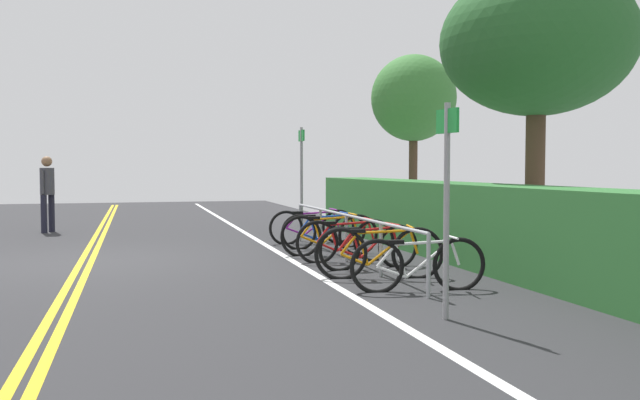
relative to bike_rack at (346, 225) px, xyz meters
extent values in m
cube|color=#2B2B2D|center=(-1.13, -4.04, -0.61)|extent=(36.72, 12.98, 0.05)
cube|color=gold|center=(-1.13, -4.12, -0.58)|extent=(33.04, 0.10, 0.00)
cube|color=gold|center=(-1.13, -3.96, -0.58)|extent=(33.04, 0.10, 0.00)
cube|color=white|center=(-1.13, -0.82, -0.58)|extent=(33.04, 0.12, 0.00)
cylinder|color=#9EA0A5|center=(-3.08, 0.00, -0.21)|extent=(0.05, 0.05, 0.75)
cylinder|color=#9EA0A5|center=(-1.54, 0.00, -0.21)|extent=(0.05, 0.05, 0.75)
cylinder|color=#9EA0A5|center=(0.00, 0.00, -0.21)|extent=(0.05, 0.05, 0.75)
cylinder|color=#9EA0A5|center=(1.54, 0.00, -0.21)|extent=(0.05, 0.05, 0.75)
cylinder|color=#9EA0A5|center=(3.08, 0.00, -0.21)|extent=(0.05, 0.05, 0.75)
cylinder|color=#9EA0A5|center=(0.00, 0.00, 0.17)|extent=(6.15, 0.04, 0.04)
torus|color=black|center=(-2.63, 0.69, -0.27)|extent=(0.07, 0.70, 0.70)
torus|color=black|center=(-2.61, -0.40, -0.27)|extent=(0.07, 0.70, 0.70)
cylinder|color=purple|center=(-2.62, 0.28, -0.19)|extent=(0.05, 0.62, 0.48)
cylinder|color=purple|center=(-2.62, 0.21, 0.02)|extent=(0.05, 0.74, 0.07)
cylinder|color=purple|center=(-2.62, -0.09, -0.20)|extent=(0.04, 0.18, 0.43)
cylinder|color=purple|center=(-2.61, -0.21, -0.34)|extent=(0.04, 0.40, 0.18)
cylinder|color=purple|center=(-2.61, -0.28, -0.13)|extent=(0.04, 0.27, 0.30)
cylinder|color=purple|center=(-2.63, 0.63, -0.11)|extent=(0.04, 0.14, 0.32)
cube|color=black|center=(-2.61, -0.16, 0.04)|extent=(0.08, 0.20, 0.05)
cylinder|color=purple|center=(-2.63, 0.58, 0.09)|extent=(0.46, 0.04, 0.03)
torus|color=black|center=(-1.79, 0.63, -0.27)|extent=(0.07, 0.69, 0.68)
torus|color=black|center=(-1.76, -0.35, -0.27)|extent=(0.07, 0.69, 0.68)
cylinder|color=#1947B7|center=(-1.78, 0.27, -0.19)|extent=(0.05, 0.56, 0.47)
cylinder|color=#1947B7|center=(-1.78, 0.20, 0.01)|extent=(0.05, 0.67, 0.07)
cylinder|color=#1947B7|center=(-1.77, -0.07, -0.21)|extent=(0.04, 0.16, 0.42)
cylinder|color=#1947B7|center=(-1.77, -0.18, -0.34)|extent=(0.05, 0.36, 0.17)
cylinder|color=#1947B7|center=(-1.77, -0.24, -0.14)|extent=(0.04, 0.25, 0.29)
cylinder|color=#1947B7|center=(-1.79, 0.58, -0.12)|extent=(0.04, 0.13, 0.31)
cube|color=black|center=(-1.77, -0.13, 0.03)|extent=(0.09, 0.20, 0.05)
cylinder|color=#1947B7|center=(-1.79, 0.54, 0.08)|extent=(0.46, 0.04, 0.03)
torus|color=black|center=(-0.83, 0.49, -0.25)|extent=(0.08, 0.73, 0.73)
torus|color=black|center=(-0.85, -0.54, -0.25)|extent=(0.08, 0.73, 0.73)
cylinder|color=orange|center=(-0.84, 0.10, -0.17)|extent=(0.05, 0.59, 0.50)
cylinder|color=orange|center=(-0.84, 0.04, 0.05)|extent=(0.05, 0.70, 0.07)
cylinder|color=orange|center=(-0.85, -0.25, -0.18)|extent=(0.04, 0.17, 0.45)
cylinder|color=orange|center=(-0.85, -0.36, -0.33)|extent=(0.05, 0.37, 0.18)
cylinder|color=orange|center=(-0.85, -0.43, -0.11)|extent=(0.04, 0.25, 0.31)
cylinder|color=orange|center=(-0.83, 0.43, -0.09)|extent=(0.04, 0.14, 0.33)
cube|color=black|center=(-0.85, -0.31, 0.07)|extent=(0.09, 0.20, 0.05)
cylinder|color=orange|center=(-0.83, 0.38, 0.12)|extent=(0.46, 0.04, 0.03)
torus|color=black|center=(0.03, 0.46, -0.26)|extent=(0.08, 0.71, 0.71)
torus|color=black|center=(0.00, -0.49, -0.26)|extent=(0.08, 0.71, 0.71)
cylinder|color=red|center=(0.02, 0.11, -0.18)|extent=(0.05, 0.55, 0.48)
cylinder|color=red|center=(0.02, 0.04, 0.03)|extent=(0.05, 0.65, 0.07)
cylinder|color=red|center=(0.01, -0.22, -0.20)|extent=(0.04, 0.16, 0.43)
cylinder|color=red|center=(0.01, -0.32, -0.33)|extent=(0.05, 0.35, 0.18)
cylinder|color=red|center=(0.01, -0.38, -0.12)|extent=(0.04, 0.24, 0.30)
cylinder|color=red|center=(0.03, 0.41, -0.11)|extent=(0.04, 0.13, 0.32)
cube|color=black|center=(0.01, -0.28, 0.05)|extent=(0.09, 0.20, 0.05)
cylinder|color=red|center=(0.03, 0.37, 0.10)|extent=(0.46, 0.04, 0.03)
torus|color=black|center=(0.73, 0.59, -0.27)|extent=(0.13, 0.68, 0.68)
torus|color=black|center=(0.84, -0.38, -0.27)|extent=(0.13, 0.68, 0.68)
cylinder|color=red|center=(0.77, 0.23, -0.20)|extent=(0.10, 0.56, 0.46)
cylinder|color=red|center=(0.78, 0.16, 0.01)|extent=(0.11, 0.66, 0.07)
cylinder|color=red|center=(0.81, -0.10, -0.21)|extent=(0.05, 0.16, 0.42)
cylinder|color=red|center=(0.82, -0.21, -0.34)|extent=(0.07, 0.36, 0.17)
cylinder|color=red|center=(0.82, -0.27, -0.14)|extent=(0.06, 0.24, 0.29)
cylinder|color=red|center=(0.74, 0.54, -0.13)|extent=(0.05, 0.13, 0.31)
cube|color=black|center=(0.81, -0.16, 0.02)|extent=(0.10, 0.21, 0.05)
cylinder|color=red|center=(0.74, 0.49, 0.07)|extent=(0.46, 0.08, 0.03)
torus|color=black|center=(1.77, 0.45, -0.25)|extent=(0.22, 0.73, 0.73)
torus|color=black|center=(1.53, -0.58, -0.25)|extent=(0.22, 0.73, 0.73)
cylinder|color=orange|center=(1.68, 0.06, -0.16)|extent=(0.17, 0.60, 0.50)
cylinder|color=orange|center=(1.66, 0.00, 0.06)|extent=(0.19, 0.71, 0.07)
cylinder|color=orange|center=(1.60, -0.29, -0.18)|extent=(0.07, 0.18, 0.45)
cylinder|color=orange|center=(1.58, -0.40, -0.32)|extent=(0.12, 0.38, 0.19)
cylinder|color=orange|center=(1.56, -0.47, -0.10)|extent=(0.09, 0.26, 0.31)
cylinder|color=orange|center=(1.75, 0.40, -0.09)|extent=(0.07, 0.14, 0.33)
cube|color=black|center=(1.59, -0.35, 0.07)|extent=(0.12, 0.21, 0.05)
cylinder|color=orange|center=(1.74, 0.35, 0.12)|extent=(0.45, 0.13, 0.03)
torus|color=black|center=(2.70, 0.59, -0.27)|extent=(0.14, 0.69, 0.68)
torus|color=black|center=(2.58, -0.45, -0.27)|extent=(0.14, 0.69, 0.68)
cylinder|color=white|center=(2.66, 0.20, -0.19)|extent=(0.11, 0.59, 0.47)
cylinder|color=white|center=(2.65, 0.13, 0.01)|extent=(0.12, 0.71, 0.07)
cylinder|color=white|center=(2.61, -0.15, -0.21)|extent=(0.06, 0.17, 0.42)
cylinder|color=white|center=(2.60, -0.27, -0.34)|extent=(0.08, 0.38, 0.17)
cylinder|color=white|center=(2.59, -0.33, -0.14)|extent=(0.07, 0.26, 0.29)
cylinder|color=white|center=(2.70, 0.54, -0.12)|extent=(0.05, 0.14, 0.31)
cube|color=black|center=(2.61, -0.22, 0.03)|extent=(0.10, 0.21, 0.05)
cylinder|color=white|center=(2.69, 0.48, 0.08)|extent=(0.46, 0.08, 0.03)
cylinder|color=#1E1E2D|center=(-6.29, -5.30, -0.14)|extent=(0.14, 0.14, 0.88)
cylinder|color=#1E1E2D|center=(-6.55, -5.16, -0.14)|extent=(0.14, 0.14, 0.88)
cylinder|color=#3F3F47|center=(-6.42, -5.23, 0.61)|extent=(0.32, 0.32, 0.62)
sphere|color=#8C6647|center=(-6.42, -5.23, 1.07)|extent=(0.24, 0.24, 0.24)
cylinder|color=#3F3F47|center=(-6.24, -5.32, 0.60)|extent=(0.09, 0.09, 0.55)
cylinder|color=#3F3F47|center=(-6.60, -5.14, 0.60)|extent=(0.09, 0.09, 0.55)
cylinder|color=gray|center=(-3.80, 0.21, 0.61)|extent=(0.06, 0.06, 2.38)
cube|color=#198C33|center=(-3.80, 0.21, 1.62)|extent=(0.36, 0.05, 0.24)
cylinder|color=gray|center=(4.10, -0.29, 0.49)|extent=(0.06, 0.06, 2.16)
cube|color=#198C33|center=(4.10, -0.29, 1.39)|extent=(0.36, 0.07, 0.24)
cube|color=#2D6B30|center=(1.50, 1.95, 0.04)|extent=(15.15, 1.05, 1.26)
cylinder|color=#473323|center=(-5.53, 3.60, 0.56)|extent=(0.22, 0.22, 2.29)
ellipsoid|color=#387533|center=(-5.53, 3.60, 2.70)|extent=(2.16, 2.16, 2.19)
cylinder|color=#473323|center=(0.26, 3.28, 0.67)|extent=(0.33, 0.33, 2.51)
ellipsoid|color=#235626|center=(0.26, 3.28, 3.04)|extent=(3.25, 3.25, 2.48)
camera|label=1|loc=(10.03, -3.27, 0.94)|focal=36.95mm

